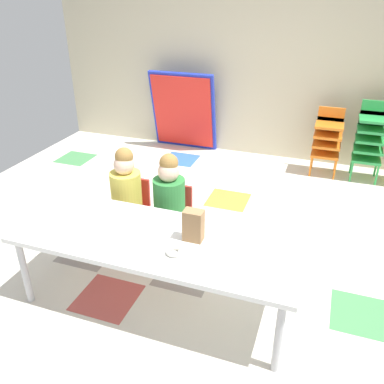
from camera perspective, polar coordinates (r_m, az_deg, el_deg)
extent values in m
cube|color=silver|center=(3.68, 1.42, -7.54)|extent=(5.70, 4.79, 0.02)
cube|color=#478C51|center=(3.23, 22.96, -15.73)|extent=(0.43, 0.43, 0.00)
cube|color=gray|center=(3.33, -1.06, -11.56)|extent=(0.43, 0.43, 0.00)
cube|color=orange|center=(4.41, 5.11, -1.09)|extent=(0.43, 0.43, 0.00)
cube|color=gray|center=(3.68, -14.43, -8.25)|extent=(0.43, 0.43, 0.00)
cube|color=#478C51|center=(5.68, -16.16, 4.60)|extent=(0.43, 0.43, 0.00)
cube|color=#B24C47|center=(3.19, -11.89, -14.40)|extent=(0.43, 0.43, 0.00)
cube|color=#336BB2|center=(5.43, -1.62, 4.67)|extent=(0.43, 0.43, 0.00)
cube|color=beige|center=(5.41, 9.99, 17.98)|extent=(5.70, 0.10, 2.50)
cube|color=white|center=(2.76, -5.09, -6.65)|extent=(1.97, 0.74, 0.04)
cylinder|color=#B2B2B7|center=(3.17, -22.60, -10.31)|extent=(0.05, 0.05, 0.53)
cylinder|color=#B2B2B7|center=(2.54, 12.14, -19.44)|extent=(0.05, 0.05, 0.53)
cylinder|color=#B2B2B7|center=(3.55, -16.28, -4.87)|extent=(0.05, 0.05, 0.53)
cylinder|color=#B2B2B7|center=(3.00, 13.96, -11.13)|extent=(0.05, 0.05, 0.53)
cube|color=red|center=(3.55, -9.01, -3.32)|extent=(0.32, 0.30, 0.03)
cube|color=red|center=(3.60, -8.08, -0.12)|extent=(0.29, 0.02, 0.30)
cylinder|color=#D8C64C|center=(3.45, -9.27, -0.17)|extent=(0.28, 0.28, 0.38)
sphere|color=beige|center=(3.34, -9.61, 3.79)|extent=(0.17, 0.17, 0.17)
sphere|color=olive|center=(3.32, -9.60, 4.98)|extent=(0.15, 0.15, 0.15)
cylinder|color=red|center=(3.60, -11.78, -5.96)|extent=(0.02, 0.02, 0.28)
cylinder|color=red|center=(3.48, -7.78, -6.88)|extent=(0.02, 0.02, 0.28)
cylinder|color=red|center=(3.79, -9.81, -3.96)|extent=(0.02, 0.02, 0.28)
cylinder|color=red|center=(3.67, -5.96, -4.76)|extent=(0.02, 0.02, 0.28)
cube|color=red|center=(3.40, -3.13, -4.49)|extent=(0.32, 0.30, 0.03)
cube|color=red|center=(3.45, -2.25, -1.13)|extent=(0.29, 0.02, 0.30)
cylinder|color=#2D7A38|center=(3.29, -3.23, -1.23)|extent=(0.31, 0.31, 0.38)
sphere|color=beige|center=(3.18, -3.35, 2.89)|extent=(0.17, 0.17, 0.17)
sphere|color=olive|center=(3.16, -3.30, 4.14)|extent=(0.15, 0.15, 0.15)
cylinder|color=red|center=(3.43, -6.08, -7.26)|extent=(0.02, 0.02, 0.28)
cylinder|color=red|center=(3.34, -1.68, -8.21)|extent=(0.02, 0.02, 0.28)
cylinder|color=red|center=(3.63, -4.34, -5.09)|extent=(0.02, 0.02, 0.28)
cylinder|color=red|center=(3.54, -0.16, -5.92)|extent=(0.02, 0.02, 0.28)
cube|color=orange|center=(5.17, 18.29, 5.14)|extent=(0.32, 0.30, 0.03)
cube|color=orange|center=(5.27, 18.52, 6.57)|extent=(0.30, 0.02, 0.18)
cube|color=orange|center=(5.13, 18.49, 6.38)|extent=(0.32, 0.30, 0.03)
cube|color=orange|center=(5.23, 18.71, 7.80)|extent=(0.30, 0.02, 0.18)
cube|color=orange|center=(5.09, 18.69, 7.63)|extent=(0.32, 0.30, 0.03)
cube|color=orange|center=(5.19, 18.91, 9.04)|extent=(0.30, 0.02, 0.18)
cube|color=orange|center=(5.05, 18.89, 8.91)|extent=(0.32, 0.30, 0.03)
cube|color=orange|center=(5.16, 19.11, 10.30)|extent=(0.30, 0.02, 0.18)
cylinder|color=orange|center=(5.10, 16.44, 3.51)|extent=(0.02, 0.02, 0.26)
cylinder|color=orange|center=(5.10, 19.56, 3.03)|extent=(0.02, 0.02, 0.26)
cylinder|color=orange|center=(5.34, 16.68, 4.56)|extent=(0.02, 0.02, 0.26)
cylinder|color=orange|center=(5.34, 19.66, 4.10)|extent=(0.02, 0.02, 0.26)
cube|color=green|center=(5.19, 23.38, 4.32)|extent=(0.32, 0.30, 0.03)
cube|color=green|center=(5.29, 23.53, 5.77)|extent=(0.30, 0.02, 0.18)
cube|color=green|center=(5.15, 23.63, 5.55)|extent=(0.32, 0.30, 0.03)
cube|color=green|center=(5.25, 23.77, 6.98)|extent=(0.30, 0.02, 0.18)
cube|color=green|center=(5.11, 23.88, 6.80)|extent=(0.32, 0.30, 0.03)
cube|color=green|center=(5.21, 24.01, 8.21)|extent=(0.30, 0.02, 0.18)
cube|color=green|center=(5.07, 24.13, 8.06)|extent=(0.32, 0.30, 0.03)
cube|color=green|center=(5.18, 24.26, 9.46)|extent=(0.30, 0.02, 0.18)
cube|color=green|center=(5.04, 24.39, 9.34)|extent=(0.32, 0.30, 0.03)
cube|color=green|center=(5.15, 24.52, 10.72)|extent=(0.30, 0.02, 0.18)
cylinder|color=green|center=(5.11, 21.61, 2.71)|extent=(0.02, 0.02, 0.26)
cylinder|color=green|center=(5.13, 24.69, 2.21)|extent=(0.02, 0.02, 0.26)
cylinder|color=green|center=(5.35, 21.62, 3.79)|extent=(0.02, 0.02, 0.26)
cylinder|color=green|center=(5.37, 24.57, 3.31)|extent=(0.02, 0.02, 0.26)
cube|color=#1E33BF|center=(5.65, -1.21, 11.34)|extent=(0.90, 0.28, 1.09)
cube|color=red|center=(5.62, -1.34, 11.25)|extent=(0.83, 0.23, 0.99)
cube|color=#9E754C|center=(2.66, 0.21, -4.75)|extent=(0.13, 0.09, 0.22)
cylinder|color=white|center=(2.58, -2.50, -8.72)|extent=(0.18, 0.18, 0.01)
cylinder|color=white|center=(2.93, -12.72, -4.68)|extent=(0.18, 0.18, 0.01)
torus|color=white|center=(2.57, -2.51, -8.37)|extent=(0.12, 0.12, 0.03)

